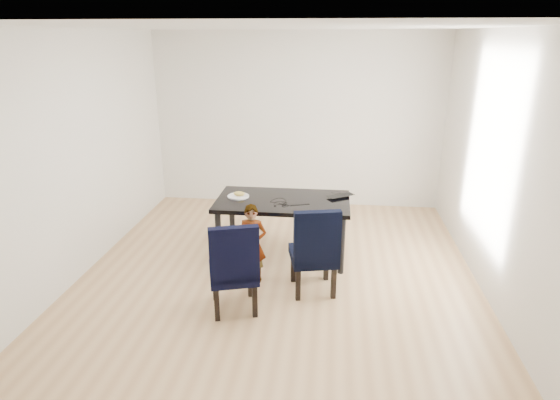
# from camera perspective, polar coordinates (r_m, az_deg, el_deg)

# --- Properties ---
(floor) EXTENTS (4.50, 5.00, 0.01)m
(floor) POSITION_cam_1_polar(r_m,az_deg,el_deg) (5.49, -0.24, -9.13)
(floor) COLOR tan
(floor) RESTS_ON ground
(ceiling) EXTENTS (4.50, 5.00, 0.01)m
(ceiling) POSITION_cam_1_polar(r_m,az_deg,el_deg) (4.82, -0.29, 20.42)
(ceiling) COLOR white
(ceiling) RESTS_ON wall_back
(wall_back) EXTENTS (4.50, 0.01, 2.70)m
(wall_back) POSITION_cam_1_polar(r_m,az_deg,el_deg) (7.42, 2.08, 9.59)
(wall_back) COLOR silver
(wall_back) RESTS_ON ground
(wall_front) EXTENTS (4.50, 0.01, 2.70)m
(wall_front) POSITION_cam_1_polar(r_m,az_deg,el_deg) (2.68, -6.78, -9.18)
(wall_front) COLOR silver
(wall_front) RESTS_ON ground
(wall_left) EXTENTS (0.01, 5.00, 2.70)m
(wall_left) POSITION_cam_1_polar(r_m,az_deg,el_deg) (5.71, -23.45, 4.94)
(wall_left) COLOR silver
(wall_left) RESTS_ON ground
(wall_right) EXTENTS (0.01, 5.00, 2.70)m
(wall_right) POSITION_cam_1_polar(r_m,az_deg,el_deg) (5.23, 25.13, 3.48)
(wall_right) COLOR white
(wall_right) RESTS_ON ground
(dining_table) EXTENTS (1.60, 0.90, 0.75)m
(dining_table) POSITION_cam_1_polar(r_m,az_deg,el_deg) (5.78, 0.34, -3.45)
(dining_table) COLOR black
(dining_table) RESTS_ON floor
(chair_left) EXTENTS (0.59, 0.60, 0.97)m
(chair_left) POSITION_cam_1_polar(r_m,az_deg,el_deg) (4.68, -5.73, -7.87)
(chair_left) COLOR black
(chair_left) RESTS_ON floor
(chair_right) EXTENTS (0.57, 0.59, 0.99)m
(chair_right) POSITION_cam_1_polar(r_m,az_deg,el_deg) (4.99, 4.09, -5.88)
(chair_right) COLOR black
(chair_right) RESTS_ON floor
(child) EXTENTS (0.34, 0.23, 0.90)m
(child) POSITION_cam_1_polar(r_m,az_deg,el_deg) (5.19, -3.43, -5.34)
(child) COLOR #FF5215
(child) RESTS_ON floor
(plate) EXTENTS (0.35, 0.35, 0.01)m
(plate) POSITION_cam_1_polar(r_m,az_deg,el_deg) (5.76, -5.10, 0.46)
(plate) COLOR silver
(plate) RESTS_ON dining_table
(sandwich) EXTENTS (0.16, 0.11, 0.06)m
(sandwich) POSITION_cam_1_polar(r_m,az_deg,el_deg) (5.74, -5.00, 0.78)
(sandwich) COLOR gold
(sandwich) RESTS_ON plate
(laptop) EXTENTS (0.40, 0.36, 0.03)m
(laptop) POSITION_cam_1_polar(r_m,az_deg,el_deg) (5.81, 7.16, 0.62)
(laptop) COLOR black
(laptop) RESTS_ON dining_table
(cable_tangle) EXTENTS (0.19, 0.19, 0.01)m
(cable_tangle) POSITION_cam_1_polar(r_m,az_deg,el_deg) (5.45, 0.07, -0.60)
(cable_tangle) COLOR black
(cable_tangle) RESTS_ON dining_table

